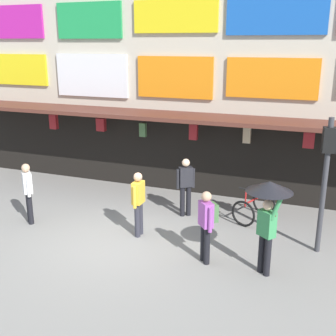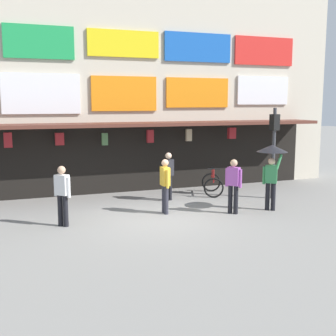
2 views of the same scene
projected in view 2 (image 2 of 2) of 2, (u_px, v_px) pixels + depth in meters
name	position (u px, v px, depth m)	size (l,w,h in m)	color
ground_plane	(159.00, 218.00, 12.74)	(80.00, 80.00, 0.00)	gray
shopfront	(120.00, 87.00, 16.39)	(18.00, 2.60, 8.00)	beige
traffic_light_far	(274.00, 138.00, 15.02)	(0.32, 0.35, 3.20)	#38383D
bicycle_parked	(212.00, 184.00, 15.89)	(1.09, 1.34, 1.05)	black
pedestrian_in_black	(234.00, 182.00, 13.08)	(0.47, 0.47, 1.68)	black
pedestrian_in_green	(168.00, 174.00, 14.83)	(0.45, 0.38, 1.68)	black
pedestrian_with_umbrella	(272.00, 159.00, 13.38)	(0.96, 0.96, 2.08)	black
pedestrian_in_blue	(62.00, 192.00, 11.71)	(0.41, 0.41, 1.68)	black
pedestrian_in_red	(165.00, 183.00, 13.08)	(0.22, 0.53, 1.68)	#2D2D38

